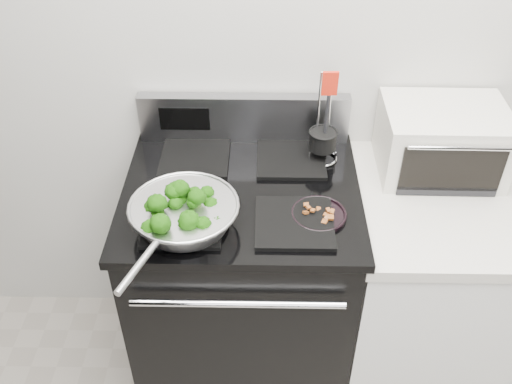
{
  "coord_description": "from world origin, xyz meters",
  "views": [
    {
      "loc": [
        -0.23,
        -0.07,
        2.13
      ],
      "look_at": [
        -0.25,
        1.36,
        0.98
      ],
      "focal_mm": 40.0,
      "sensor_mm": 36.0,
      "label": 1
    }
  ],
  "objects_px": {
    "gas_range": "(243,283)",
    "utensil_holder": "(322,144)",
    "toaster_oven": "(442,140)",
    "bacon_plate": "(319,212)",
    "skillet": "(184,213)"
  },
  "relations": [
    {
      "from": "gas_range",
      "to": "utensil_holder",
      "type": "height_order",
      "value": "utensil_holder"
    },
    {
      "from": "toaster_oven",
      "to": "bacon_plate",
      "type": "bearing_deg",
      "value": -144.82
    },
    {
      "from": "bacon_plate",
      "to": "utensil_holder",
      "type": "xyz_separation_m",
      "value": [
        0.03,
        0.31,
        0.05
      ]
    },
    {
      "from": "gas_range",
      "to": "toaster_oven",
      "type": "height_order",
      "value": "toaster_oven"
    },
    {
      "from": "gas_range",
      "to": "skillet",
      "type": "bearing_deg",
      "value": -131.32
    },
    {
      "from": "bacon_plate",
      "to": "gas_range",
      "type": "bearing_deg",
      "value": 151.66
    },
    {
      "from": "utensil_holder",
      "to": "toaster_oven",
      "type": "bearing_deg",
      "value": -4.24
    },
    {
      "from": "skillet",
      "to": "utensil_holder",
      "type": "height_order",
      "value": "utensil_holder"
    },
    {
      "from": "bacon_plate",
      "to": "utensil_holder",
      "type": "distance_m",
      "value": 0.31
    },
    {
      "from": "gas_range",
      "to": "skillet",
      "type": "distance_m",
      "value": 0.57
    },
    {
      "from": "utensil_holder",
      "to": "gas_range",
      "type": "bearing_deg",
      "value": -151.06
    },
    {
      "from": "gas_range",
      "to": "bacon_plate",
      "type": "relative_size",
      "value": 6.47
    },
    {
      "from": "utensil_holder",
      "to": "skillet",
      "type": "bearing_deg",
      "value": -143.91
    },
    {
      "from": "bacon_plate",
      "to": "utensil_holder",
      "type": "relative_size",
      "value": 0.5
    },
    {
      "from": "skillet",
      "to": "bacon_plate",
      "type": "height_order",
      "value": "skillet"
    }
  ]
}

